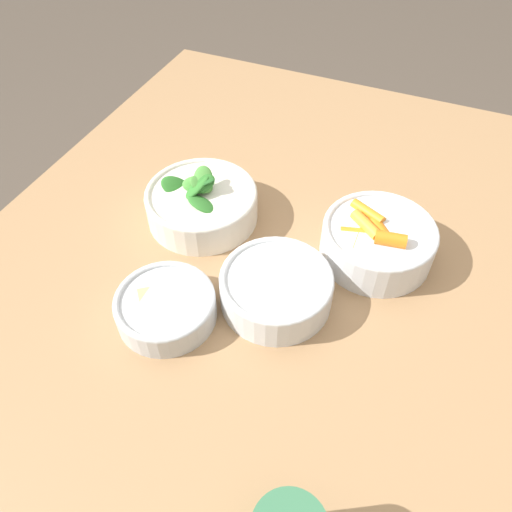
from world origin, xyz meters
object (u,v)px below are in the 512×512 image
at_px(bowl_cookies, 166,306).
at_px(bowl_greens, 202,202).
at_px(bowl_carrots, 377,240).
at_px(bowl_beans_hotdog, 276,289).

bearing_deg(bowl_cookies, bowl_greens, -166.82).
distance_m(bowl_greens, bowl_cookies, 0.21).
relative_size(bowl_carrots, bowl_cookies, 1.23).
xyz_separation_m(bowl_greens, bowl_cookies, (0.20, 0.05, -0.01)).
bearing_deg(bowl_cookies, bowl_beans_hotdog, 123.16).
xyz_separation_m(bowl_beans_hotdog, bowl_cookies, (0.08, -0.13, -0.00)).
bearing_deg(bowl_beans_hotdog, bowl_greens, -123.29).
bearing_deg(bowl_beans_hotdog, bowl_cookies, -56.84).
height_order(bowl_carrots, bowl_cookies, bowl_carrots).
distance_m(bowl_beans_hotdog, bowl_cookies, 0.15).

